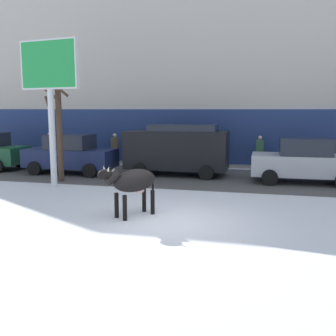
# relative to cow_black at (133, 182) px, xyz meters

# --- Properties ---
(ground_plane) EXTENTS (120.00, 120.00, 0.00)m
(ground_plane) POSITION_rel_cow_black_xyz_m (0.99, -0.42, -0.99)
(ground_plane) COLOR white
(road_strip) EXTENTS (60.00, 5.60, 0.01)m
(road_strip) POSITION_rel_cow_black_xyz_m (0.99, 6.71, -0.99)
(road_strip) COLOR #514F4C
(road_strip) RESTS_ON ground
(building_facade) EXTENTS (44.00, 6.10, 13.00)m
(building_facade) POSITION_rel_cow_black_xyz_m (0.99, 13.03, 5.49)
(building_facade) COLOR beige
(building_facade) RESTS_ON ground
(cow_black) EXTENTS (1.41, 1.80, 1.54)m
(cow_black) POSITION_rel_cow_black_xyz_m (0.00, 0.00, 0.00)
(cow_black) COLOR black
(cow_black) RESTS_ON ground
(billboard) EXTENTS (2.52, 0.57, 5.56)m
(billboard) POSITION_rel_cow_black_xyz_m (-4.36, 3.31, 3.32)
(billboard) COLOR silver
(billboard) RESTS_ON ground
(car_navy_sedan) EXTENTS (4.20, 1.98, 1.84)m
(car_navy_sedan) POSITION_rel_cow_black_xyz_m (-5.28, 6.45, -0.09)
(car_navy_sedan) COLOR #19234C
(car_navy_sedan) RESTS_ON ground
(car_black_van) EXTENTS (4.60, 2.12, 2.32)m
(car_black_van) POSITION_rel_cow_black_xyz_m (-0.30, 7.19, 0.25)
(car_black_van) COLOR black
(car_black_van) RESTS_ON ground
(car_silver_sedan) EXTENTS (4.20, 1.98, 1.84)m
(car_silver_sedan) POSITION_rel_cow_black_xyz_m (5.16, 6.50, -0.09)
(car_silver_sedan) COLOR #B7BABF
(car_silver_sedan) RESTS_ON ground
(pedestrian_near_billboard) EXTENTS (0.36, 0.24, 1.73)m
(pedestrian_near_billboard) POSITION_rel_cow_black_xyz_m (-4.19, 9.33, -0.11)
(pedestrian_near_billboard) COLOR #282833
(pedestrian_near_billboard) RESTS_ON ground
(pedestrian_by_cars) EXTENTS (0.36, 0.24, 1.73)m
(pedestrian_by_cars) POSITION_rel_cow_black_xyz_m (3.34, 9.33, -0.11)
(pedestrian_by_cars) COLOR #282833
(pedestrian_by_cars) RESTS_ON ground
(pedestrian_far_left) EXTENTS (0.36, 0.24, 1.73)m
(pedestrian_far_left) POSITION_rel_cow_black_xyz_m (-8.04, 9.33, -0.11)
(pedestrian_far_left) COLOR #282833
(pedestrian_far_left) RESTS_ON ground
(bare_tree_left_lot) EXTENTS (1.31, 1.13, 4.50)m
(bare_tree_left_lot) POSITION_rel_cow_black_xyz_m (-4.73, 4.48, 1.46)
(bare_tree_left_lot) COLOR #4C3828
(bare_tree_left_lot) RESTS_ON ground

